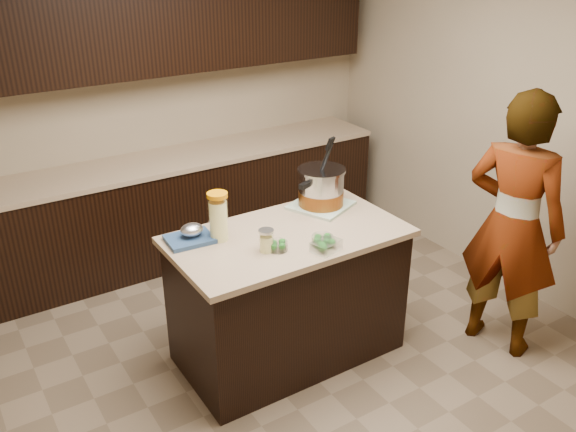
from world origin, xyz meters
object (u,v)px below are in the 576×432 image
Objects in this scene: island at (288,295)px; lemonade_pitcher at (218,218)px; person at (513,226)px; stock_pot at (321,189)px.

island is 4.86× the size of lemonade_pitcher.
person reaches higher than island.
stock_pot is 0.80m from lemonade_pitcher.
lemonade_pitcher is at bearing 165.57° from stock_pot.
person reaches higher than lemonade_pitcher.
island is 1.51m from person.
island is 0.72m from lemonade_pitcher.
lemonade_pitcher reaches higher than island.
person is at bearing -25.97° from lemonade_pitcher.
stock_pot reaches higher than island.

